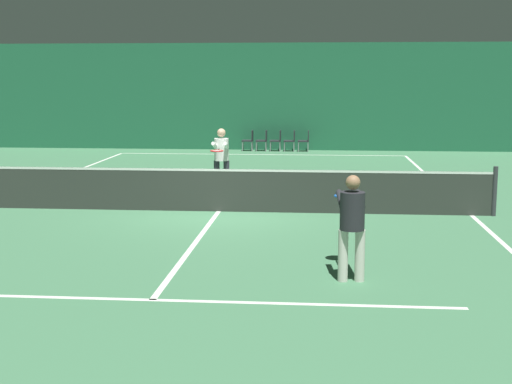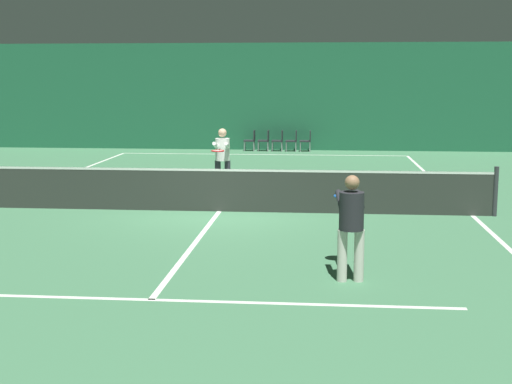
{
  "view_description": "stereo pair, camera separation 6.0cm",
  "coord_description": "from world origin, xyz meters",
  "px_view_note": "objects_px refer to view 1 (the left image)",
  "views": [
    {
      "loc": [
        2.17,
        -15.39,
        2.93
      ],
      "look_at": [
        1.07,
        -2.76,
        0.89
      ],
      "focal_mm": 50.0,
      "sensor_mm": 36.0,
      "label": 1
    },
    {
      "loc": [
        2.23,
        -15.39,
        2.93
      ],
      "look_at": [
        1.07,
        -2.76,
        0.89
      ],
      "focal_mm": 50.0,
      "sensor_mm": 36.0,
      "label": 2
    }
  ],
  "objects_px": {
    "courtside_chair_4": "(305,139)",
    "courtside_chair_0": "(249,139)",
    "player_far": "(221,155)",
    "courtside_chair_1": "(263,139)",
    "courtside_chair_2": "(277,139)",
    "courtside_chair_3": "(291,139)",
    "player_near": "(352,219)",
    "tennis_net": "(218,189)"
  },
  "relations": [
    {
      "from": "tennis_net",
      "to": "player_far",
      "type": "bearing_deg",
      "value": 96.44
    },
    {
      "from": "courtside_chair_2",
      "to": "courtside_chair_4",
      "type": "height_order",
      "value": "same"
    },
    {
      "from": "courtside_chair_2",
      "to": "courtside_chair_4",
      "type": "bearing_deg",
      "value": 90.0
    },
    {
      "from": "courtside_chair_3",
      "to": "courtside_chair_4",
      "type": "bearing_deg",
      "value": 90.0
    },
    {
      "from": "courtside_chair_1",
      "to": "courtside_chair_3",
      "type": "xyz_separation_m",
      "value": [
        1.13,
        0.0,
        0.0
      ]
    },
    {
      "from": "courtside_chair_0",
      "to": "player_far",
      "type": "bearing_deg",
      "value": 1.46
    },
    {
      "from": "courtside_chair_0",
      "to": "courtside_chair_1",
      "type": "height_order",
      "value": "same"
    },
    {
      "from": "courtside_chair_4",
      "to": "player_far",
      "type": "bearing_deg",
      "value": -10.84
    },
    {
      "from": "player_far",
      "to": "player_near",
      "type": "bearing_deg",
      "value": 19.24
    },
    {
      "from": "player_far",
      "to": "courtside_chair_4",
      "type": "bearing_deg",
      "value": 168.03
    },
    {
      "from": "player_near",
      "to": "courtside_chair_2",
      "type": "bearing_deg",
      "value": 1.85
    },
    {
      "from": "courtside_chair_2",
      "to": "courtside_chair_3",
      "type": "bearing_deg",
      "value": 90.0
    },
    {
      "from": "player_far",
      "to": "courtside_chair_1",
      "type": "bearing_deg",
      "value": 177.23
    },
    {
      "from": "player_near",
      "to": "courtside_chair_1",
      "type": "xyz_separation_m",
      "value": [
        -2.7,
        18.47,
        -0.42
      ]
    },
    {
      "from": "tennis_net",
      "to": "courtside_chair_3",
      "type": "height_order",
      "value": "tennis_net"
    },
    {
      "from": "tennis_net",
      "to": "courtside_chair_0",
      "type": "distance_m",
      "value": 13.27
    },
    {
      "from": "player_far",
      "to": "courtside_chair_4",
      "type": "xyz_separation_m",
      "value": [
        1.99,
        10.4,
        -0.47
      ]
    },
    {
      "from": "player_near",
      "to": "courtside_chair_4",
      "type": "distance_m",
      "value": 18.51
    },
    {
      "from": "player_far",
      "to": "courtside_chair_4",
      "type": "relative_size",
      "value": 1.95
    },
    {
      "from": "courtside_chair_2",
      "to": "courtside_chair_0",
      "type": "bearing_deg",
      "value": -90.0
    },
    {
      "from": "courtside_chair_0",
      "to": "courtside_chair_4",
      "type": "bearing_deg",
      "value": 90.0
    },
    {
      "from": "player_far",
      "to": "courtside_chair_0",
      "type": "bearing_deg",
      "value": -179.66
    },
    {
      "from": "player_near",
      "to": "courtside_chair_2",
      "type": "distance_m",
      "value": 18.6
    },
    {
      "from": "courtside_chair_4",
      "to": "courtside_chair_0",
      "type": "bearing_deg",
      "value": -90.0
    },
    {
      "from": "player_far",
      "to": "courtside_chair_2",
      "type": "bearing_deg",
      "value": 174.13
    },
    {
      "from": "courtside_chair_1",
      "to": "courtside_chair_4",
      "type": "height_order",
      "value": "same"
    },
    {
      "from": "courtside_chair_4",
      "to": "courtside_chair_1",
      "type": "bearing_deg",
      "value": -90.0
    },
    {
      "from": "player_near",
      "to": "courtside_chair_0",
      "type": "height_order",
      "value": "player_near"
    },
    {
      "from": "player_far",
      "to": "courtside_chair_2",
      "type": "relative_size",
      "value": 1.95
    },
    {
      "from": "courtside_chair_0",
      "to": "courtside_chair_1",
      "type": "bearing_deg",
      "value": 90.0
    },
    {
      "from": "player_near",
      "to": "player_far",
      "type": "xyz_separation_m",
      "value": [
        -3.0,
        8.07,
        0.04
      ]
    },
    {
      "from": "tennis_net",
      "to": "player_near",
      "type": "bearing_deg",
      "value": -62.85
    },
    {
      "from": "courtside_chair_2",
      "to": "player_near",
      "type": "bearing_deg",
      "value": 6.59
    },
    {
      "from": "tennis_net",
      "to": "courtside_chair_2",
      "type": "xyz_separation_m",
      "value": [
        0.54,
        13.26,
        -0.03
      ]
    },
    {
      "from": "player_far",
      "to": "courtside_chair_1",
      "type": "height_order",
      "value": "player_far"
    },
    {
      "from": "tennis_net",
      "to": "courtside_chair_4",
      "type": "xyz_separation_m",
      "value": [
        1.67,
        13.26,
        -0.03
      ]
    },
    {
      "from": "player_near",
      "to": "courtside_chair_1",
      "type": "height_order",
      "value": "player_near"
    },
    {
      "from": "courtside_chair_3",
      "to": "courtside_chair_4",
      "type": "xyz_separation_m",
      "value": [
        0.56,
        0.0,
        0.0
      ]
    },
    {
      "from": "tennis_net",
      "to": "courtside_chair_4",
      "type": "distance_m",
      "value": 13.36
    },
    {
      "from": "player_near",
      "to": "player_far",
      "type": "bearing_deg",
      "value": 15.63
    },
    {
      "from": "courtside_chair_3",
      "to": "courtside_chair_2",
      "type": "bearing_deg",
      "value": -90.0
    },
    {
      "from": "courtside_chair_4",
      "to": "player_near",
      "type": "bearing_deg",
      "value": 3.12
    }
  ]
}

